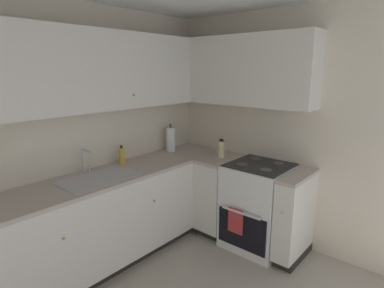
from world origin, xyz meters
The scene contains 14 objects.
wall_back centered at (0.00, 1.48, 1.24)m, with size 4.22×0.05×2.49m, color beige.
wall_right centered at (2.08, 0.00, 1.24)m, with size 0.05×3.00×2.49m, color beige.
lower_cabinets_back centered at (0.41, 1.15, 0.44)m, with size 2.11×0.62×0.87m.
countertop_back centered at (0.40, 1.15, 0.89)m, with size 3.31×0.60×0.04m, color #B7A89E.
lower_cabinets_right centered at (1.76, 0.35, 0.44)m, with size 0.62×1.17×0.87m.
countertop_right centered at (1.76, 0.35, 0.89)m, with size 0.60×1.17×0.03m.
oven_range centered at (1.78, 0.19, 0.46)m, with size 0.68×0.62×1.06m.
upper_cabinets_back centered at (0.24, 1.29, 1.87)m, with size 2.99×0.34×0.72m.
upper_cabinets_right centered at (1.90, 0.59, 1.87)m, with size 0.32×1.72×0.72m.
sink centered at (0.45, 1.12, 0.87)m, with size 0.69×0.40×0.10m.
faucet centered at (0.45, 1.33, 1.05)m, with size 0.07×0.16×0.24m.
soap_bottle centered at (0.87, 1.33, 1.00)m, with size 0.06×0.06×0.20m.
paper_towel_roll centered at (1.59, 1.31, 1.05)m, with size 0.11×0.11×0.35m.
oil_bottle centered at (1.76, 0.68, 1.00)m, with size 0.08×0.08×0.21m.
Camera 1 is at (-1.05, -1.30, 1.88)m, focal length 29.28 mm.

